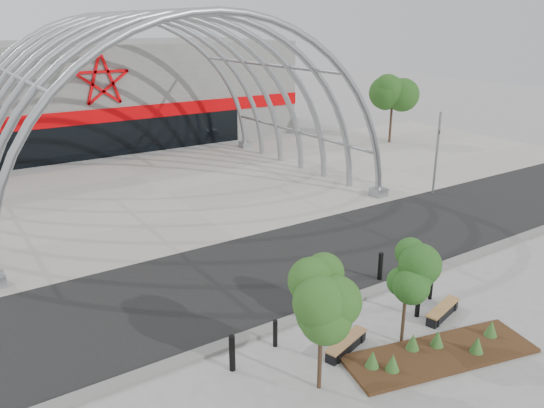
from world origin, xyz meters
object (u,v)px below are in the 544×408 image
(street_tree_1, at_px, (407,277))
(signal_pole, at_px, (437,152))
(bench_1, at_px, (443,312))
(bollard_2, at_px, (418,303))
(bench_0, at_px, (346,345))
(street_tree_0, at_px, (322,301))

(street_tree_1, bearing_deg, signal_pole, 37.15)
(street_tree_1, bearing_deg, bench_1, 7.56)
(street_tree_1, height_order, bollard_2, street_tree_1)
(street_tree_1, distance_m, bench_1, 3.11)
(bench_0, bearing_deg, bench_1, -4.48)
(street_tree_0, xyz_separation_m, street_tree_1, (3.52, 0.29, -0.42))
(bench_0, bearing_deg, bollard_2, 3.19)
(street_tree_1, bearing_deg, street_tree_0, -175.34)
(street_tree_0, distance_m, bench_1, 6.36)
(signal_pole, height_order, bench_0, signal_pole)
(signal_pole, relative_size, bench_0, 2.54)
(street_tree_1, relative_size, bench_0, 1.67)
(street_tree_0, bearing_deg, street_tree_1, 4.66)
(bench_0, xyz_separation_m, bench_1, (4.05, -0.32, 0.00))
(street_tree_1, height_order, bench_1, street_tree_1)
(street_tree_1, distance_m, bollard_2, 2.51)
(bench_1, bearing_deg, bollard_2, 143.97)
(signal_pole, relative_size, street_tree_1, 1.52)
(street_tree_1, xyz_separation_m, bench_0, (-1.75, 0.62, -2.08))
(bench_0, bearing_deg, street_tree_1, -19.53)
(bollard_2, bearing_deg, bench_1, -36.03)
(signal_pole, bearing_deg, bench_1, -138.23)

